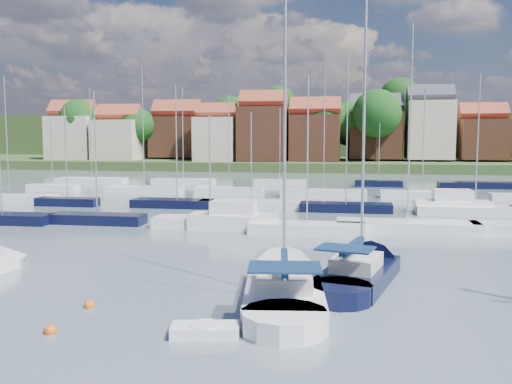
# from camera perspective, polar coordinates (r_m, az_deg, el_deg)

# --- Properties ---
(ground) EXTENTS (260.00, 260.00, 0.00)m
(ground) POSITION_cam_1_polar(r_m,az_deg,el_deg) (64.65, 5.92, -0.83)
(ground) COLOR #44545C
(ground) RESTS_ON ground
(sailboat_centre) EXTENTS (4.91, 13.24, 17.50)m
(sailboat_centre) POSITION_cam_1_polar(r_m,az_deg,el_deg) (28.19, 2.80, -9.12)
(sailboat_centre) COLOR white
(sailboat_centre) RESTS_ON ground
(sailboat_navy) EXTENTS (5.71, 11.69, 15.68)m
(sailboat_navy) POSITION_cam_1_polar(r_m,az_deg,el_deg) (31.15, 10.81, -7.74)
(sailboat_navy) COLOR black
(sailboat_navy) RESTS_ON ground
(tender) EXTENTS (2.75, 1.62, 0.56)m
(tender) POSITION_cam_1_polar(r_m,az_deg,el_deg) (22.33, -5.10, -13.62)
(tender) COLOR white
(tender) RESTS_ON ground
(buoy_b) EXTENTS (0.49, 0.49, 0.49)m
(buoy_b) POSITION_cam_1_polar(r_m,az_deg,el_deg) (23.95, -19.85, -13.13)
(buoy_b) COLOR #D85914
(buoy_b) RESTS_ON ground
(buoy_c) EXTENTS (0.47, 0.47, 0.47)m
(buoy_c) POSITION_cam_1_polar(r_m,az_deg,el_deg) (26.68, -16.33, -11.03)
(buoy_c) COLOR #D85914
(buoy_c) RESTS_ON ground
(buoy_d) EXTENTS (0.43, 0.43, 0.43)m
(buoy_d) POSITION_cam_1_polar(r_m,az_deg,el_deg) (23.12, 0.33, -13.47)
(buoy_d) COLOR beige
(buoy_d) RESTS_ON ground
(buoy_e) EXTENTS (0.47, 0.47, 0.47)m
(buoy_e) POSITION_cam_1_polar(r_m,az_deg,el_deg) (31.77, 3.69, -8.03)
(buoy_e) COLOR #D85914
(buoy_e) RESTS_ON ground
(marina_field) EXTENTS (79.62, 41.41, 15.93)m
(marina_field) POSITION_cam_1_polar(r_m,az_deg,el_deg) (59.70, 7.48, -1.01)
(marina_field) COLOR white
(marina_field) RESTS_ON ground
(far_shore_town) EXTENTS (212.46, 90.00, 22.27)m
(far_shore_town) POSITION_cam_1_polar(r_m,az_deg,el_deg) (156.79, 8.73, 4.86)
(far_shore_town) COLOR #374E27
(far_shore_town) RESTS_ON ground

